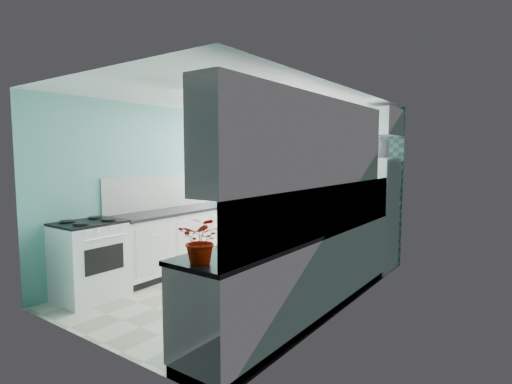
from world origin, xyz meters
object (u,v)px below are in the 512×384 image
Objects in this scene: sink at (336,222)px; fruit_bowl at (240,248)px; potted_plant at (202,240)px; microwave at (370,149)px; stove at (90,259)px; fridge at (368,213)px; ceiling_light at (200,107)px.

fruit_bowl is at bearing -91.22° from sink.
microwave reaches higher than potted_plant.
microwave is (2.31, 3.30, 1.36)m from stove.
sink is (2.40, 1.88, 0.44)m from stove.
microwave is (-0.09, 1.42, 0.92)m from sink.
sink reaches higher than fruit_bowl.
sink is at bearing -86.67° from fridge.
stove is 3.97× the size of fruit_bowl.
fruit_bowl is (2.40, -0.07, 0.48)m from stove.
ceiling_light is at bearing -137.27° from sink.
fridge is (1.11, 2.58, -1.46)m from ceiling_light.
microwave is (-0.09, 3.83, 0.73)m from potted_plant.
fruit_bowl is at bearing 90.00° from potted_plant.
potted_plant is (-0.00, -2.41, 0.19)m from sink.
fridge reaches higher than fruit_bowl.
fruit_bowl is at bearing 1.53° from stove.
sink is 1.45× the size of potted_plant.
stove is 2.54m from potted_plant.
stove is at bearing 178.24° from fruit_bowl.
fruit_bowl is (0.09, -3.37, 0.11)m from fridge.
sink is at bearing 89.91° from potted_plant.
ceiling_light is 2.11m from potted_plant.
ceiling_light is at bearing -113.76° from fridge.
stove is at bearing -143.12° from sink.
fridge is 3.52× the size of microwave.
sink is at bearing 95.92° from microwave.
ceiling_light is 2.84m from microwave.
microwave is (1.11, 2.58, -0.47)m from ceiling_light.
potted_plant is (1.20, -1.26, -1.20)m from ceiling_light.
fridge reaches higher than potted_plant.
fridge is 1.83× the size of stove.
fridge is at bearing 91.35° from potted_plant.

